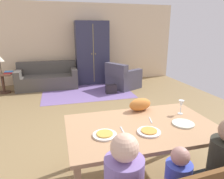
{
  "coord_description": "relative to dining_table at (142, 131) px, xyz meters",
  "views": [
    {
      "loc": [
        -0.83,
        -3.23,
        1.81
      ],
      "look_at": [
        0.02,
        -0.08,
        0.85
      ],
      "focal_mm": 32.58,
      "sensor_mm": 36.0,
      "label": 1
    }
  ],
  "objects": [
    {
      "name": "plate_near_woman",
      "position": [
        0.47,
        -0.1,
        0.08
      ],
      "size": [
        0.25,
        0.25,
        0.02
      ],
      "primitive_type": "cylinder",
      "color": "silver",
      "rests_on": "dining_table"
    },
    {
      "name": "area_rug",
      "position": [
        -0.08,
        3.92,
        -0.69
      ],
      "size": [
        2.6,
        1.8,
        0.01
      ],
      "primitive_type": "cube",
      "color": "#795F9E",
      "rests_on": "ground_plane"
    },
    {
      "name": "handbag",
      "position": [
        0.6,
        3.62,
        -0.56
      ],
      "size": [
        0.32,
        0.16,
        0.26
      ],
      "primitive_type": "cube",
      "color": "#292428",
      "rests_on": "ground_plane"
    },
    {
      "name": "armoire",
      "position": [
        0.3,
        5.03,
        0.36
      ],
      "size": [
        1.1,
        0.59,
        2.1
      ],
      "color": "#303149",
      "rests_on": "ground_plane"
    },
    {
      "name": "armchair",
      "position": [
        1.1,
        4.09,
        -0.37
      ],
      "size": [
        1.15,
        1.15,
        0.82
      ],
      "color": "#4B4757",
      "rests_on": "ground_plane"
    },
    {
      "name": "knife",
      "position": [
        0.15,
        0.1,
        0.07
      ],
      "size": [
        0.06,
        0.17,
        0.01
      ],
      "primitive_type": "cube",
      "rotation": [
        0.0,
        0.0,
        -0.26
      ],
      "color": "silver",
      "rests_on": "dining_table"
    },
    {
      "name": "back_wall",
      "position": [
        -0.05,
        5.42,
        0.66
      ],
      "size": [
        6.91,
        0.1,
        2.7
      ],
      "primitive_type": "cube",
      "color": "beige",
      "rests_on": "ground_plane"
    },
    {
      "name": "pizza_near_man",
      "position": [
        -0.47,
        -0.12,
        0.09
      ],
      "size": [
        0.17,
        0.17,
        0.01
      ],
      "primitive_type": "cylinder",
      "color": "gold",
      "rests_on": "plate_near_man"
    },
    {
      "name": "cat",
      "position": [
        0.15,
        0.43,
        0.15
      ],
      "size": [
        0.34,
        0.21,
        0.17
      ],
      "primitive_type": "ellipsoid",
      "rotation": [
        0.0,
        0.0,
        0.18
      ],
      "color": "orange",
      "rests_on": "dining_table"
    },
    {
      "name": "book_upper",
      "position": [
        -2.29,
        4.56,
        -0.07
      ],
      "size": [
        0.22,
        0.16,
        0.03
      ],
      "primitive_type": "cube",
      "color": "#245689",
      "rests_on": "book_lower"
    },
    {
      "name": "person_woman",
      "position": [
        0.47,
        -0.71,
        -0.18
      ],
      "size": [
        0.3,
        0.41,
        1.11
      ],
      "color": "#314150",
      "rests_on": "ground_plane"
    },
    {
      "name": "pizza_near_child",
      "position": [
        0.0,
        -0.18,
        0.09
      ],
      "size": [
        0.17,
        0.17,
        0.01
      ],
      "primitive_type": "cylinder",
      "color": "gold",
      "rests_on": "plate_near_child"
    },
    {
      "name": "wine_glass",
      "position": [
        0.61,
        0.18,
        0.2
      ],
      "size": [
        0.07,
        0.07,
        0.19
      ],
      "color": "silver",
      "rests_on": "dining_table"
    },
    {
      "name": "dining_table",
      "position": [
        0.0,
        0.0,
        0.0
      ],
      "size": [
        1.7,
        1.05,
        0.76
      ],
      "color": "tan",
      "rests_on": "ground_plane"
    },
    {
      "name": "fork",
      "position": [
        -0.26,
        -0.05,
        0.07
      ],
      "size": [
        0.02,
        0.15,
        0.01
      ],
      "primitive_type": "cube",
      "rotation": [
        0.0,
        0.0,
        -0.06
      ],
      "color": "silver",
      "rests_on": "dining_table"
    },
    {
      "name": "side_table",
      "position": [
        -2.48,
        4.52,
        -0.31
      ],
      "size": [
        0.56,
        0.56,
        0.58
      ],
      "color": "#4F3124",
      "rests_on": "ground_plane"
    },
    {
      "name": "couch",
      "position": [
        -1.22,
        4.78,
        -0.39
      ],
      "size": [
        1.86,
        0.86,
        0.82
      ],
      "color": "#4F4A44",
      "rests_on": "ground_plane"
    },
    {
      "name": "plate_near_child",
      "position": [
        -0.0,
        -0.18,
        0.08
      ],
      "size": [
        0.25,
        0.25,
        0.02
      ],
      "primitive_type": "cylinder",
      "color": "white",
      "rests_on": "dining_table"
    },
    {
      "name": "plate_near_man",
      "position": [
        -0.47,
        -0.12,
        0.08
      ],
      "size": [
        0.25,
        0.25,
        0.02
      ],
      "primitive_type": "cylinder",
      "color": "white",
      "rests_on": "dining_table"
    },
    {
      "name": "book_lower",
      "position": [
        -2.29,
        4.48,
        -0.1
      ],
      "size": [
        0.22,
        0.16,
        0.03
      ],
      "primitive_type": "cube",
      "color": "maroon",
      "rests_on": "side_table"
    },
    {
      "name": "ground_plane",
      "position": [
        -0.05,
        2.02,
        -0.7
      ],
      "size": [
        6.91,
        6.69,
        0.02
      ],
      "primitive_type": "cube",
      "color": "olive"
    }
  ]
}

